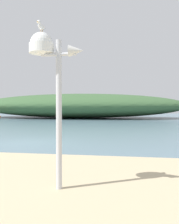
# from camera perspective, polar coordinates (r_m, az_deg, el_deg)

# --- Properties ---
(ground_plane) EXTENTS (120.00, 120.00, 0.00)m
(ground_plane) POSITION_cam_1_polar(r_m,az_deg,el_deg) (12.83, -15.15, -7.28)
(ground_plane) COLOR slate
(distant_hill) EXTENTS (36.96, 14.58, 4.16)m
(distant_hill) POSITION_cam_1_polar(r_m,az_deg,el_deg) (41.04, -2.96, 1.50)
(distant_hill) COLOR #3D6038
(distant_hill) RESTS_ON ground
(mast_structure) EXTENTS (1.14, 0.51, 3.24)m
(mast_structure) POSITION_cam_1_polar(r_m,az_deg,el_deg) (5.03, -10.06, 12.40)
(mast_structure) COLOR silver
(mast_structure) RESTS_ON beach_sand
(seagull_on_radar) EXTENTS (0.15, 0.30, 0.22)m
(seagull_on_radar) POSITION_cam_1_polar(r_m,az_deg,el_deg) (5.24, -11.66, 19.78)
(seagull_on_radar) COLOR orange
(seagull_on_radar) RESTS_ON mast_structure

